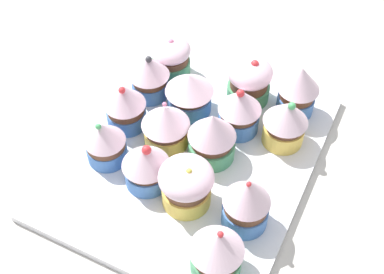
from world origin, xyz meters
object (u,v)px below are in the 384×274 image
at_px(cupcake_2, 285,122).
at_px(cupcake_11, 105,142).
at_px(cupcake_4, 186,184).
at_px(cupcake_8, 146,164).
at_px(cupcake_10, 189,92).
at_px(cupcake_12, 125,105).
at_px(cupcake_14, 171,57).
at_px(baking_tray, 192,154).
at_px(cupcake_0, 217,251).
at_px(cupcake_3, 298,89).
at_px(cupcake_5, 212,136).
at_px(cupcake_6, 240,110).
at_px(cupcake_9, 166,124).
at_px(cupcake_13, 149,75).
at_px(cupcake_1, 247,202).
at_px(cupcake_7, 249,80).

relative_size(cupcake_2, cupcake_11, 1.11).
xyz_separation_m(cupcake_4, cupcake_8, (0.00, 0.06, 0.00)).
bearing_deg(cupcake_10, cupcake_12, 134.04).
bearing_deg(cupcake_14, cupcake_11, -179.56).
distance_m(baking_tray, cupcake_0, 0.17).
distance_m(cupcake_3, cupcake_11, 0.27).
relative_size(cupcake_5, cupcake_6, 1.01).
distance_m(cupcake_6, cupcake_9, 0.10).
xyz_separation_m(baking_tray, cupcake_8, (-0.07, 0.03, 0.04)).
bearing_deg(cupcake_12, baking_tray, -93.16).
relative_size(cupcake_8, cupcake_13, 0.98).
relative_size(cupcake_0, cupcake_1, 0.86).
height_order(cupcake_1, cupcake_10, cupcake_1).
bearing_deg(cupcake_8, cupcake_6, -26.99).
xyz_separation_m(cupcake_0, cupcake_7, (0.27, 0.07, -0.00)).
relative_size(cupcake_1, cupcake_10, 1.24).
bearing_deg(cupcake_3, cupcake_13, 106.98).
distance_m(baking_tray, cupcake_9, 0.06).
height_order(cupcake_10, cupcake_11, cupcake_11).
height_order(cupcake_3, cupcake_5, cupcake_3).
xyz_separation_m(cupcake_1, cupcake_9, (0.07, 0.14, -0.01)).
bearing_deg(cupcake_14, cupcake_4, -147.79).
height_order(cupcake_8, cupcake_9, cupcake_8).
distance_m(cupcake_2, cupcake_7, 0.09).
bearing_deg(cupcake_1, cupcake_12, 70.19).
bearing_deg(cupcake_7, cupcake_12, 132.65).
distance_m(cupcake_9, cupcake_10, 0.07).
xyz_separation_m(cupcake_12, cupcake_14, (0.12, -0.01, -0.01)).
relative_size(cupcake_0, cupcake_10, 1.07).
distance_m(cupcake_1, cupcake_11, 0.20).
distance_m(cupcake_1, cupcake_4, 0.08).
distance_m(cupcake_6, cupcake_7, 0.06).
xyz_separation_m(cupcake_10, cupcake_14, (0.06, 0.06, -0.00)).
distance_m(cupcake_1, cupcake_5, 0.11).
bearing_deg(cupcake_7, cupcake_5, 178.62).
distance_m(baking_tray, cupcake_12, 0.11).
xyz_separation_m(cupcake_0, cupcake_6, (0.20, 0.06, 0.00)).
relative_size(cupcake_0, cupcake_14, 1.14).
height_order(cupcake_11, cupcake_14, cupcake_11).
height_order(cupcake_7, cupcake_9, cupcake_7).
height_order(cupcake_9, cupcake_11, cupcake_9).
bearing_deg(baking_tray, cupcake_14, 37.68).
xyz_separation_m(cupcake_4, cupcake_10, (0.14, 0.07, -0.00)).
height_order(cupcake_11, cupcake_12, cupcake_12).
relative_size(cupcake_3, cupcake_10, 1.18).
xyz_separation_m(cupcake_3, cupcake_7, (-0.01, 0.07, -0.01)).
xyz_separation_m(cupcake_10, cupcake_12, (-0.06, 0.07, 0.00)).
xyz_separation_m(cupcake_1, cupcake_3, (0.20, 0.01, 0.00)).
bearing_deg(cupcake_9, cupcake_7, -27.95).
relative_size(cupcake_2, cupcake_5, 0.99).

